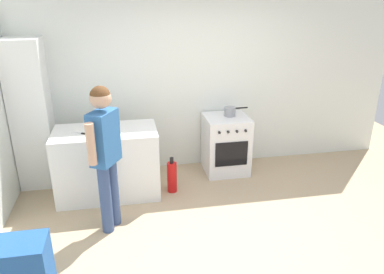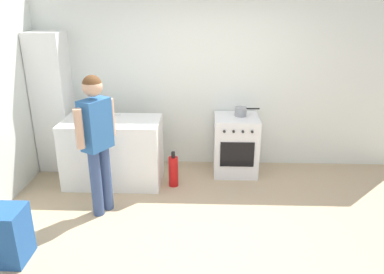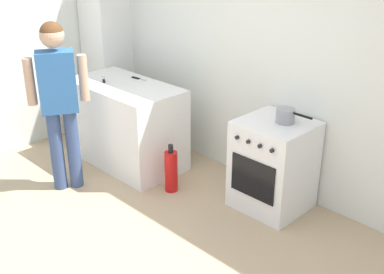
# 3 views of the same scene
# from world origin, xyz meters

# --- Properties ---
(ground_plane) EXTENTS (8.00, 8.00, 0.00)m
(ground_plane) POSITION_xyz_m (0.00, 0.00, 0.00)
(ground_plane) COLOR tan
(back_wall) EXTENTS (6.00, 0.10, 2.60)m
(back_wall) POSITION_xyz_m (0.00, 1.95, 1.30)
(back_wall) COLOR silver
(back_wall) RESTS_ON ground
(counter_unit) EXTENTS (1.30, 0.70, 0.90)m
(counter_unit) POSITION_xyz_m (-1.35, 1.20, 0.45)
(counter_unit) COLOR white
(counter_unit) RESTS_ON ground
(oven_left) EXTENTS (0.62, 0.62, 0.85)m
(oven_left) POSITION_xyz_m (0.35, 1.58, 0.43)
(oven_left) COLOR white
(oven_left) RESTS_ON ground
(pot) EXTENTS (0.35, 0.17, 0.13)m
(pot) POSITION_xyz_m (0.41, 1.62, 0.91)
(pot) COLOR gray
(pot) RESTS_ON oven_left
(knife_paring) EXTENTS (0.21, 0.05, 0.01)m
(knife_paring) POSITION_xyz_m (-1.40, 1.43, 0.91)
(knife_paring) COLOR silver
(knife_paring) RESTS_ON counter_unit
(knife_utility) EXTENTS (0.23, 0.16, 0.01)m
(knife_utility) POSITION_xyz_m (-1.63, 1.14, 0.90)
(knife_utility) COLOR silver
(knife_utility) RESTS_ON counter_unit
(person) EXTENTS (0.34, 0.51, 1.66)m
(person) POSITION_xyz_m (-1.32, 0.42, 1.00)
(person) COLOR #384C7A
(person) RESTS_ON ground
(fire_extinguisher) EXTENTS (0.13, 0.13, 0.50)m
(fire_extinguisher) POSITION_xyz_m (-0.52, 1.10, 0.22)
(fire_extinguisher) COLOR red
(fire_extinguisher) RESTS_ON ground
(recycling_crate_lower) EXTENTS (0.52, 0.36, 0.28)m
(recycling_crate_lower) POSITION_xyz_m (-2.08, -0.50, 0.14)
(recycling_crate_lower) COLOR #235193
(recycling_crate_lower) RESTS_ON ground
(larder_cabinet) EXTENTS (0.48, 0.44, 2.00)m
(larder_cabinet) POSITION_xyz_m (-2.30, 1.68, 1.00)
(larder_cabinet) COLOR white
(larder_cabinet) RESTS_ON ground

